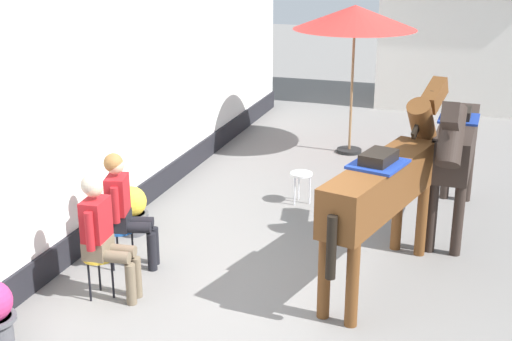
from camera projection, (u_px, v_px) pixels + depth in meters
The scene contains 10 objects.
ground_plane at pixel (321, 204), 10.17m from camera, with size 40.00×40.00×0.00m, color slate.
pub_facade_wall at pixel (105, 111), 9.07m from camera, with size 0.34×14.00×3.40m.
distant_cottage at pixel (458, 23), 15.69m from camera, with size 3.40×2.60×3.50m.
seated_visitor_near at pixel (102, 231), 7.33m from camera, with size 0.61×0.49×1.39m.
seated_visitor_far at pixel (124, 205), 8.03m from camera, with size 0.61×0.48×1.39m.
saddled_horse_near at pixel (385, 183), 7.61m from camera, with size 1.03×2.93×2.06m.
saddled_horse_far at pixel (456, 144), 9.01m from camera, with size 0.52×3.00×2.06m.
flower_planter_far at pixel (132, 209), 9.08m from camera, with size 0.43×0.43×0.64m.
cafe_parasol at pixel (355, 18), 11.80m from camera, with size 2.10×2.10×2.58m.
spare_stool_white at pixel (301, 177), 10.08m from camera, with size 0.32×0.32×0.46m.
Camera 1 is at (2.05, -6.30, 3.73)m, focal length 49.30 mm.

